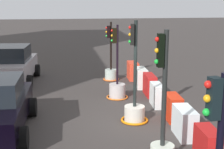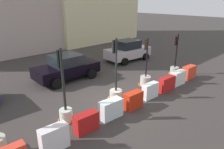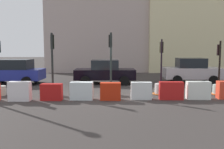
# 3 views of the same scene
# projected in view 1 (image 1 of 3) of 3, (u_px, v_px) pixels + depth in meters

# --- Properties ---
(ground_plane) EXTENTS (120.00, 120.00, 0.00)m
(ground_plane) POSITION_uv_depth(u_px,v_px,m) (139.00, 121.00, 10.86)
(ground_plane) COLOR #383331
(traffic_light_1) EXTENTS (0.75, 0.75, 3.27)m
(traffic_light_1) POSITION_uv_depth(u_px,v_px,m) (162.00, 141.00, 7.78)
(traffic_light_1) COLOR silver
(traffic_light_1) RESTS_ON ground_plane
(traffic_light_2) EXTENTS (0.90, 0.90, 3.29)m
(traffic_light_2) POSITION_uv_depth(u_px,v_px,m) (134.00, 106.00, 10.77)
(traffic_light_2) COLOR beige
(traffic_light_2) RESTS_ON ground_plane
(traffic_light_3) EXTENTS (0.88, 0.88, 2.96)m
(traffic_light_3) POSITION_uv_depth(u_px,v_px,m) (117.00, 87.00, 13.38)
(traffic_light_3) COLOR #BBB2AE
(traffic_light_3) RESTS_ON ground_plane
(traffic_light_4) EXTENTS (0.79, 0.79, 2.87)m
(traffic_light_4) POSITION_uv_depth(u_px,v_px,m) (111.00, 70.00, 16.36)
(traffic_light_4) COLOR #ABB8AE
(traffic_light_4) RESTS_ON ground_plane
(construction_barrier_2) EXTENTS (1.02, 0.48, 0.79)m
(construction_barrier_2) POSITION_uv_depth(u_px,v_px,m) (208.00, 144.00, 8.20)
(construction_barrier_2) COLOR red
(construction_barrier_2) RESTS_ON ground_plane
(construction_barrier_3) EXTENTS (1.11, 0.54, 0.86)m
(construction_barrier_3) POSITION_uv_depth(u_px,v_px,m) (185.00, 123.00, 9.56)
(construction_barrier_3) COLOR silver
(construction_barrier_3) RESTS_ON ground_plane
(construction_barrier_4) EXTENTS (1.00, 0.49, 0.84)m
(construction_barrier_4) POSITION_uv_depth(u_px,v_px,m) (173.00, 108.00, 10.92)
(construction_barrier_4) COLOR red
(construction_barrier_4) RESTS_ON ground_plane
(construction_barrier_5) EXTENTS (1.01, 0.42, 0.84)m
(construction_barrier_5) POSITION_uv_depth(u_px,v_px,m) (157.00, 95.00, 12.35)
(construction_barrier_5) COLOR silver
(construction_barrier_5) RESTS_ON ground_plane
(construction_barrier_6) EXTENTS (1.16, 0.44, 0.87)m
(construction_barrier_6) POSITION_uv_depth(u_px,v_px,m) (150.00, 85.00, 13.75)
(construction_barrier_6) COLOR red
(construction_barrier_6) RESTS_ON ground_plane
(construction_barrier_7) EXTENTS (1.14, 0.52, 0.87)m
(construction_barrier_7) POSITION_uv_depth(u_px,v_px,m) (141.00, 78.00, 15.04)
(construction_barrier_7) COLOR white
(construction_barrier_7) RESTS_ON ground_plane
(construction_barrier_8) EXTENTS (1.07, 0.52, 0.87)m
(construction_barrier_8) POSITION_uv_depth(u_px,v_px,m) (133.00, 71.00, 16.50)
(construction_barrier_8) COLOR red
(construction_barrier_8) RESTS_ON ground_plane
(car_silver_hatchback) EXTENTS (4.14, 2.45, 1.78)m
(car_silver_hatchback) POSITION_uv_depth(u_px,v_px,m) (12.00, 65.00, 15.82)
(car_silver_hatchback) COLOR #B2A8AD
(car_silver_hatchback) RESTS_ON ground_plane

